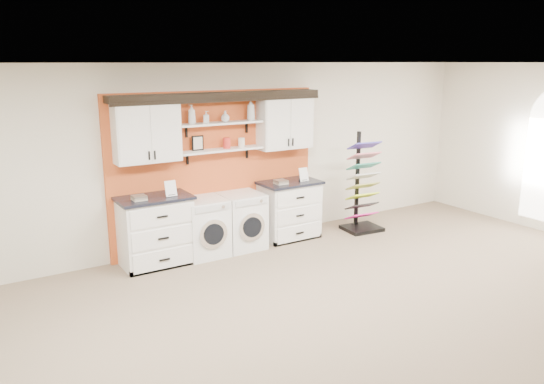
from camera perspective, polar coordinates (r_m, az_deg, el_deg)
floor at (r=5.54m, az=13.51°, el=-17.11°), size 10.00×10.00×0.00m
ceiling at (r=4.77m, az=15.44°, el=13.20°), size 10.00×10.00×0.00m
wall_back at (r=8.18m, az=-6.12°, el=3.82°), size 10.00×0.00×10.00m
accent_panel at (r=8.18m, az=-5.98°, el=2.40°), size 3.40×0.07×2.40m
upper_cabinet_left at (r=7.50m, az=-13.36°, el=6.32°), size 0.90×0.35×0.84m
upper_cabinet_right at (r=8.48m, az=1.36°, el=7.53°), size 0.90×0.35×0.84m
shelf_lower at (r=7.98m, az=-5.52°, el=4.53°), size 1.32×0.28×0.03m
shelf_upper at (r=7.92m, az=-5.59°, el=7.38°), size 1.32×0.28×0.03m
crown_molding at (r=7.90m, az=-5.70°, el=10.26°), size 3.30×0.41×0.13m
picture_frame at (r=7.86m, az=-7.99°, el=5.23°), size 0.18×0.02×0.22m
canister_red at (r=8.01m, az=-4.89°, el=5.26°), size 0.11×0.11×0.16m
canister_cream at (r=8.12m, az=-3.31°, el=5.34°), size 0.10×0.10×0.14m
base_cabinet_left at (r=7.65m, az=-12.42°, el=-4.11°), size 1.02×0.66×1.00m
base_cabinet_right at (r=8.63m, az=1.86°, el=-1.91°), size 0.97×0.66×0.94m
washer at (r=7.93m, az=-7.37°, el=-3.76°), size 0.62×0.71×0.86m
dryer at (r=8.19m, az=-3.34°, el=-3.08°), size 0.62×0.71×0.86m
sample_rack at (r=9.13m, az=9.65°, el=-0.82°), size 0.66×0.56×1.68m
soap_bottle_a at (r=7.72m, az=-8.62°, el=8.27°), size 0.12×0.12×0.28m
soap_bottle_b at (r=7.82m, az=-7.09°, el=8.01°), size 0.11×0.11×0.17m
soap_bottle_c at (r=7.95m, az=-5.06°, el=8.11°), size 0.14×0.14×0.16m
soap_bottle_d at (r=8.15m, az=-2.29°, el=8.86°), size 0.17×0.17×0.32m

